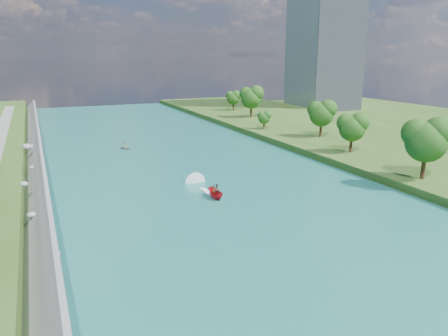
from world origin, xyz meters
name	(u,v)px	position (x,y,z in m)	size (l,w,h in m)	color
ground	(237,210)	(0.00, 0.00, 0.00)	(260.00, 260.00, 0.00)	#2D5119
river_water	(190,175)	(0.00, 20.00, 0.05)	(55.00, 240.00, 0.10)	#1B6963
berm_east	(398,148)	(49.50, 20.00, 0.75)	(44.00, 240.00, 1.50)	#2D5119
riprap_bank	(35,183)	(-25.86, 19.17, 1.82)	(4.09, 236.00, 4.50)	slate
office_tower	(325,31)	(82.50, 95.00, 30.00)	(22.00, 22.00, 60.00)	gray
trees_east	(333,121)	(36.76, 27.43, 6.82)	(15.70, 134.12, 11.93)	#164813
motorboat	(211,191)	(-0.88, 7.56, 0.76)	(3.60, 18.78, 2.12)	red
raft	(125,147)	(-6.34, 47.08, 0.47)	(3.23, 3.53, 1.67)	gray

